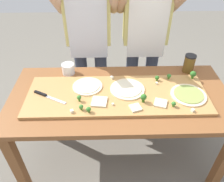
{
  "coord_description": "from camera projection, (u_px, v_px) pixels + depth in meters",
  "views": [
    {
      "loc": [
        -0.09,
        -1.28,
        1.85
      ],
      "look_at": [
        -0.06,
        -0.01,
        0.82
      ],
      "focal_mm": 35.48,
      "sensor_mm": 36.0,
      "label": 1
    }
  ],
  "objects": [
    {
      "name": "ground_plane",
      "position": [
        118.0,
        155.0,
        2.16
      ],
      "size": [
        8.0,
        8.0,
        0.0
      ],
      "primitive_type": "plane",
      "color": "#6B665B"
    },
    {
      "name": "prep_table",
      "position": [
        120.0,
        105.0,
        1.74
      ],
      "size": [
        1.68,
        0.78,
        0.77
      ],
      "color": "brown",
      "rests_on": "ground"
    },
    {
      "name": "cutting_board",
      "position": [
        117.0,
        95.0,
        1.66
      ],
      "size": [
        1.34,
        0.46,
        0.02
      ],
      "primitive_type": "cube",
      "color": "#B27F47",
      "rests_on": "prep_table"
    },
    {
      "name": "chefs_knife",
      "position": [
        45.0,
        95.0,
        1.63
      ],
      "size": [
        0.26,
        0.15,
        0.02
      ],
      "color": "#B7BABF",
      "rests_on": "cutting_board"
    },
    {
      "name": "pizza_whole_pesto_green",
      "position": [
        188.0,
        95.0,
        1.63
      ],
      "size": [
        0.26,
        0.26,
        0.02
      ],
      "color": "beige",
      "rests_on": "cutting_board"
    },
    {
      "name": "pizza_whole_cheese_artichoke",
      "position": [
        127.0,
        89.0,
        1.69
      ],
      "size": [
        0.26,
        0.26,
        0.02
      ],
      "color": "beige",
      "rests_on": "cutting_board"
    },
    {
      "name": "pizza_whole_white_garlic",
      "position": [
        88.0,
        86.0,
        1.71
      ],
      "size": [
        0.23,
        0.23,
        0.02
      ],
      "color": "beige",
      "rests_on": "cutting_board"
    },
    {
      "name": "pizza_slice_center",
      "position": [
        99.0,
        102.0,
        1.57
      ],
      "size": [
        0.12,
        0.12,
        0.01
      ],
      "primitive_type": "cube",
      "rotation": [
        0.0,
        0.0,
        -0.14
      ],
      "color": "beige",
      "rests_on": "cutting_board"
    },
    {
      "name": "pizza_slice_far_right",
      "position": [
        135.0,
        108.0,
        1.53
      ],
      "size": [
        0.09,
        0.09,
        0.01
      ],
      "primitive_type": "cube",
      "rotation": [
        0.0,
        0.0,
        0.32
      ],
      "color": "beige",
      "rests_on": "cutting_board"
    },
    {
      "name": "pizza_slice_far_left",
      "position": [
        161.0,
        103.0,
        1.56
      ],
      "size": [
        0.11,
        0.11,
        0.01
      ],
      "primitive_type": "cube",
      "rotation": [
        0.0,
        0.0,
        -0.35
      ],
      "color": "beige",
      "rests_on": "cutting_board"
    },
    {
      "name": "broccoli_floret_center_left",
      "position": [
        169.0,
        76.0,
        1.79
      ],
      "size": [
        0.03,
        0.03,
        0.04
      ],
      "color": "#3F7220",
      "rests_on": "cutting_board"
    },
    {
      "name": "broccoli_floret_back_right",
      "position": [
        193.0,
        74.0,
        1.78
      ],
      "size": [
        0.05,
        0.05,
        0.07
      ],
      "color": "#366618",
      "rests_on": "cutting_board"
    },
    {
      "name": "broccoli_floret_front_mid",
      "position": [
        144.0,
        97.0,
        1.56
      ],
      "size": [
        0.05,
        0.05,
        0.07
      ],
      "color": "#366618",
      "rests_on": "cutting_board"
    },
    {
      "name": "broccoli_floret_back_mid",
      "position": [
        89.0,
        109.0,
        1.49
      ],
      "size": [
        0.03,
        0.03,
        0.04
      ],
      "color": "#3F7220",
      "rests_on": "cutting_board"
    },
    {
      "name": "broccoli_floret_front_left",
      "position": [
        157.0,
        78.0,
        1.77
      ],
      "size": [
        0.03,
        0.03,
        0.04
      ],
      "color": "#366618",
      "rests_on": "cutting_board"
    },
    {
      "name": "broccoli_floret_back_left",
      "position": [
        81.0,
        107.0,
        1.51
      ],
      "size": [
        0.03,
        0.03,
        0.04
      ],
      "color": "#487A23",
      "rests_on": "cutting_board"
    },
    {
      "name": "broccoli_floret_center_right",
      "position": [
        174.0,
        104.0,
        1.53
      ],
      "size": [
        0.03,
        0.03,
        0.04
      ],
      "color": "#3F7220",
      "rests_on": "cutting_board"
    },
    {
      "name": "broccoli_floret_front_right",
      "position": [
        79.0,
        98.0,
        1.57
      ],
      "size": [
        0.03,
        0.03,
        0.05
      ],
      "color": "#3F7220",
      "rests_on": "cutting_board"
    },
    {
      "name": "cheese_crumble_a",
      "position": [
        157.0,
        83.0,
        1.74
      ],
      "size": [
        0.02,
        0.02,
        0.02
      ],
      "primitive_type": "cube",
      "rotation": [
        0.0,
        0.0,
        1.06
      ],
      "color": "silver",
      "rests_on": "cutting_board"
    },
    {
      "name": "cheese_crumble_b",
      "position": [
        72.0,
        111.0,
        1.49
      ],
      "size": [
        0.03,
        0.03,
        0.02
      ],
      "primitive_type": "cube",
      "rotation": [
        0.0,
        0.0,
        0.37
      ],
      "color": "silver",
      "rests_on": "cutting_board"
    },
    {
      "name": "cheese_crumble_c",
      "position": [
        113.0,
        104.0,
        1.55
      ],
      "size": [
        0.02,
        0.02,
        0.01
      ],
      "primitive_type": "cube",
      "rotation": [
        0.0,
        0.0,
        0.76
      ],
      "color": "silver",
      "rests_on": "cutting_board"
    },
    {
      "name": "cheese_crumble_d",
      "position": [
        112.0,
        77.0,
        1.8
      ],
      "size": [
        0.03,
        0.03,
        0.02
      ],
      "primitive_type": "cube",
      "rotation": [
        0.0,
        0.0,
        0.78
      ],
      "color": "silver",
      "rests_on": "cutting_board"
    },
    {
      "name": "cheese_crumble_e",
      "position": [
        193.0,
        110.0,
        1.5
      ],
      "size": [
        0.03,
        0.03,
        0.02
      ],
      "primitive_type": "cube",
      "rotation": [
        0.0,
        0.0,
        0.56
      ],
      "color": "silver",
      "rests_on": "cutting_board"
    },
    {
      "name": "flour_cup",
      "position": [
        68.0,
        69.0,
        1.88
      ],
      "size": [
        0.1,
        0.1,
        0.09
      ],
      "color": "white",
      "rests_on": "prep_table"
    },
    {
      "name": "sauce_jar",
      "position": [
        189.0,
        63.0,
        1.88
      ],
      "size": [
        0.09,
        0.09,
        0.16
      ],
      "color": "brown",
      "rests_on": "prep_table"
    },
    {
      "name": "cook_left",
      "position": [
        89.0,
        32.0,
        2.01
      ],
      "size": [
        0.54,
        0.39,
        1.67
      ],
      "color": "#333847",
      "rests_on": "ground"
    },
    {
      "name": "cook_right",
      "position": [
        145.0,
        31.0,
        2.02
      ],
      "size": [
        0.54,
        0.39,
        1.67
      ],
      "color": "#333847",
      "rests_on": "ground"
    }
  ]
}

